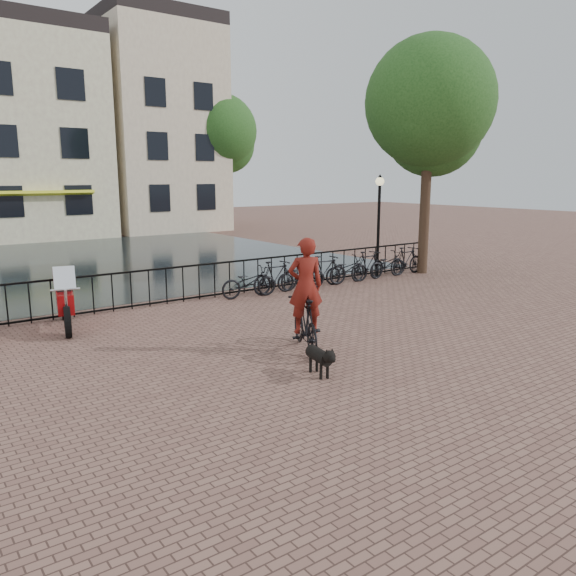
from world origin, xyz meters
TOP-DOWN VIEW (x-y plane):
  - ground at (0.00, 0.00)m, footprint 100.00×100.00m
  - canal_water at (0.00, 17.30)m, footprint 20.00×20.00m
  - railing at (0.00, 8.00)m, footprint 20.00×0.05m
  - canal_house_mid at (0.50, 30.00)m, footprint 8.00×9.50m
  - canal_house_right at (8.50, 30.00)m, footprint 7.00×9.00m
  - tree_near_right at (9.20, 7.30)m, footprint 4.48×4.48m
  - tree_far_right at (12.00, 27.00)m, footprint 4.76×4.76m
  - lamp_post at (7.20, 7.60)m, footprint 0.30×0.30m
  - cyclist at (0.01, 2.43)m, footprint 1.31×2.02m
  - dog at (-0.68, 1.13)m, footprint 0.44×0.90m
  - motorcycle at (-3.43, 7.06)m, footprint 1.01×2.34m
  - parked_bike_0 at (1.80, 7.40)m, footprint 1.77×0.79m
  - parked_bike_1 at (2.75, 7.40)m, footprint 1.69×0.56m
  - parked_bike_2 at (3.70, 7.40)m, footprint 1.76×0.73m
  - parked_bike_3 at (4.65, 7.40)m, footprint 1.70×0.64m
  - parked_bike_4 at (5.60, 7.40)m, footprint 1.75×0.71m
  - parked_bike_5 at (6.55, 7.40)m, footprint 1.70×0.63m
  - parked_bike_6 at (7.50, 7.40)m, footprint 1.73×0.63m
  - parked_bike_7 at (8.45, 7.40)m, footprint 1.68×0.54m

SIDE VIEW (x-z plane):
  - ground at x=0.00m, z-range 0.00..0.00m
  - canal_water at x=0.00m, z-range 0.00..0.00m
  - dog at x=-0.68m, z-range 0.00..0.58m
  - parked_bike_0 at x=1.80m, z-range 0.00..0.90m
  - parked_bike_2 at x=3.70m, z-range 0.00..0.90m
  - parked_bike_4 at x=5.60m, z-range 0.00..0.90m
  - parked_bike_6 at x=7.50m, z-range 0.00..0.90m
  - parked_bike_1 at x=2.75m, z-range 0.00..1.00m
  - parked_bike_3 at x=4.65m, z-range 0.00..1.00m
  - parked_bike_5 at x=6.55m, z-range 0.00..1.00m
  - parked_bike_7 at x=8.45m, z-range 0.00..1.00m
  - railing at x=0.00m, z-range -0.01..1.02m
  - motorcycle at x=-3.43m, z-range 0.00..1.63m
  - cyclist at x=0.01m, z-range -0.32..2.36m
  - lamp_post at x=7.20m, z-range 0.65..4.10m
  - canal_house_mid at x=0.50m, z-range 0.00..11.80m
  - tree_near_right at x=9.20m, z-range 1.85..10.09m
  - tree_far_right at x=12.00m, z-range 1.97..10.73m
  - canal_house_right at x=8.50m, z-range 0.00..13.30m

